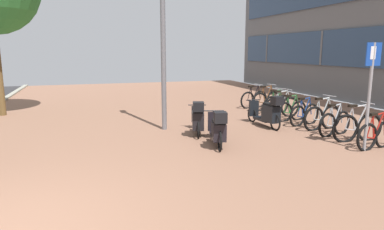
% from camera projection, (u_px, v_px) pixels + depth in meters
% --- Properties ---
extents(ground, '(21.00, 40.00, 0.13)m').
position_uv_depth(ground, '(117.00, 224.00, 4.53)').
color(ground, '#252324').
extents(bicycle_rack_00, '(1.29, 0.48, 0.93)m').
position_uv_depth(bicycle_rack_00, '(376.00, 135.00, 7.89)').
color(bicycle_rack_00, black).
rests_on(bicycle_rack_00, ground).
extents(bicycle_rack_01, '(1.45, 0.48, 1.02)m').
position_uv_depth(bicycle_rack_01, '(357.00, 127.00, 8.55)').
color(bicycle_rack_01, black).
rests_on(bicycle_rack_01, ground).
extents(bicycle_rack_02, '(1.28, 0.47, 0.94)m').
position_uv_depth(bicycle_rack_02, '(335.00, 123.00, 9.15)').
color(bicycle_rack_02, black).
rests_on(bicycle_rack_02, ground).
extents(bicycle_rack_03, '(1.41, 0.48, 1.02)m').
position_uv_depth(bicycle_rack_03, '(322.00, 117.00, 9.82)').
color(bicycle_rack_03, black).
rests_on(bicycle_rack_03, ground).
extents(bicycle_rack_04, '(1.27, 0.48, 0.93)m').
position_uv_depth(bicycle_rack_04, '(304.00, 114.00, 10.43)').
color(bicycle_rack_04, black).
rests_on(bicycle_rack_04, ground).
extents(bicycle_rack_05, '(1.27, 0.48, 0.93)m').
position_uv_depth(bicycle_rack_05, '(291.00, 111.00, 11.05)').
color(bicycle_rack_05, black).
rests_on(bicycle_rack_05, ground).
extents(bicycle_rack_06, '(1.38, 0.48, 1.00)m').
position_uv_depth(bicycle_rack_06, '(282.00, 107.00, 11.71)').
color(bicycle_rack_06, black).
rests_on(bicycle_rack_06, ground).
extents(bicycle_rack_07, '(1.25, 0.47, 0.94)m').
position_uv_depth(bicycle_rack_07, '(276.00, 104.00, 12.40)').
color(bicycle_rack_07, black).
rests_on(bicycle_rack_07, ground).
extents(bicycle_rack_08, '(1.42, 0.47, 1.03)m').
position_uv_depth(bicycle_rack_08, '(266.00, 101.00, 13.03)').
color(bicycle_rack_08, black).
rests_on(bicycle_rack_08, ground).
extents(bicycle_rack_09, '(1.34, 0.47, 0.97)m').
position_uv_depth(bicycle_rack_09, '(254.00, 99.00, 13.61)').
color(bicycle_rack_09, black).
rests_on(bicycle_rack_09, ground).
extents(scooter_near, '(0.78, 1.62, 0.99)m').
position_uv_depth(scooter_near, '(198.00, 119.00, 9.19)').
color(scooter_near, black).
rests_on(scooter_near, ground).
extents(scooter_mid, '(0.73, 1.66, 0.93)m').
position_uv_depth(scooter_mid, '(218.00, 129.00, 8.10)').
color(scooter_mid, black).
rests_on(scooter_mid, ground).
extents(scooter_far, '(0.52, 1.79, 1.01)m').
position_uv_depth(scooter_far, '(268.00, 112.00, 10.09)').
color(scooter_far, black).
rests_on(scooter_far, ground).
extents(parking_sign, '(0.40, 0.07, 2.42)m').
position_uv_depth(parking_sign, '(370.00, 85.00, 7.50)').
color(parking_sign, gray).
rests_on(parking_sign, ground).
extents(lamp_post, '(0.20, 0.52, 5.56)m').
position_uv_depth(lamp_post, '(163.00, 19.00, 9.33)').
color(lamp_post, slate).
rests_on(lamp_post, ground).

